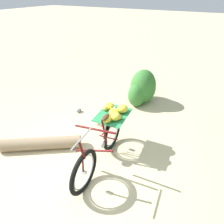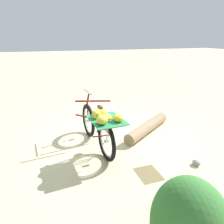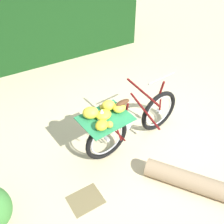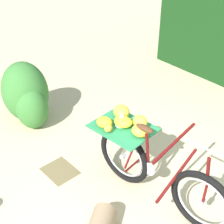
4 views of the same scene
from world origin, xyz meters
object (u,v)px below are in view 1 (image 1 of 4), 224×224
Objects in this scene: bicycle at (104,138)px; path_stone at (79,110)px; shrub_cluster at (143,89)px; fallen_log at (41,143)px.

path_stone is at bearing -130.77° from bicycle.
bicycle is at bearing -175.31° from shrub_cluster.
shrub_cluster reaches higher than fallen_log.
bicycle is 1.12× the size of fallen_log.
shrub_cluster is at bearing -179.98° from bicycle.
bicycle is at bearing -126.10° from path_stone.
fallen_log is at bearing -77.32° from bicycle.
fallen_log is 10.42× the size of path_stone.
fallen_log is at bearing 158.62° from shrub_cluster.
bicycle is 1.39m from fallen_log.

